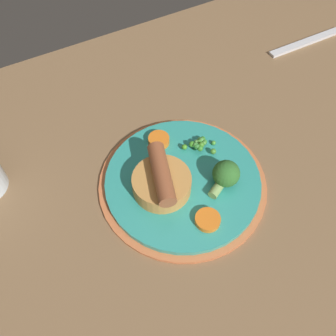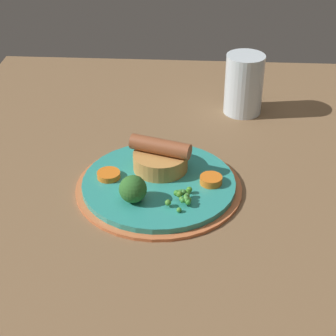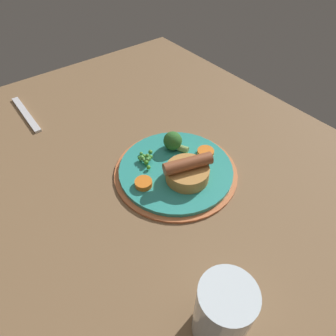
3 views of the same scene
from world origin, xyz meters
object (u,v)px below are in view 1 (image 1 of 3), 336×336
Objects in this scene: dinner_plate at (182,180)px; pea_pile at (200,144)px; sausage_pudding at (160,179)px; broccoli_floret_near at (226,175)px; carrot_slice_0 at (159,140)px; fork at (307,42)px; carrot_slice_1 at (208,220)px.

pea_pile is (5.22, 3.47, 1.86)cm from dinner_plate.
sausage_pudding is at bearing 179.67° from dinner_plate.
carrot_slice_0 is at bearing 86.44° from broccoli_floret_near.
broccoli_floret_near reaches higher than carrot_slice_0.
dinner_plate is 1.42× the size of fork.
sausage_pudding is at bearing -115.84° from carrot_slice_0.
sausage_pudding is (-3.57, 0.02, 2.83)cm from dinner_plate.
carrot_slice_1 is at bearing -93.59° from dinner_plate.
pea_pile reaches higher than carrot_slice_0.
broccoli_floret_near reaches higher than fork.
sausage_pudding is 8.54cm from carrot_slice_0.
fork is at bearing 13.89° from carrot_slice_0.
sausage_pudding is 8.84cm from carrot_slice_1.
broccoli_floret_near is 7.32cm from carrot_slice_1.
broccoli_floret_near is at bearing -35.93° from dinner_plate.
carrot_slice_1 reaches higher than fork.
broccoli_floret_near is 12.47cm from carrot_slice_0.
carrot_slice_1 is at bearing -169.68° from broccoli_floret_near.
broccoli_floret_near reaches higher than carrot_slice_1.
fork is at bearing 22.03° from pea_pile.
broccoli_floret_near is 1.51× the size of carrot_slice_1.
broccoli_floret_near is (5.14, -3.73, 2.78)cm from dinner_plate.
fork is at bearing 3.94° from broccoli_floret_near.
dinner_plate is 7.73cm from carrot_slice_0.
sausage_pudding is at bearing -158.58° from pea_pile.
sausage_pudding is at bearing 110.59° from carrot_slice_1.
broccoli_floret_near is 0.30× the size of fork.
carrot_slice_0 is 0.95× the size of carrot_slice_1.
broccoli_floret_near is 1.59× the size of carrot_slice_0.
pea_pile is 12.95cm from carrot_slice_1.
carrot_slice_1 is 47.47cm from fork.
carrot_slice_1 is at bearing -146.83° from fork.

